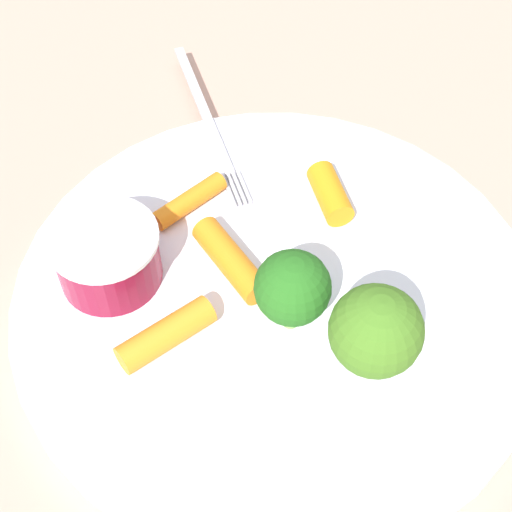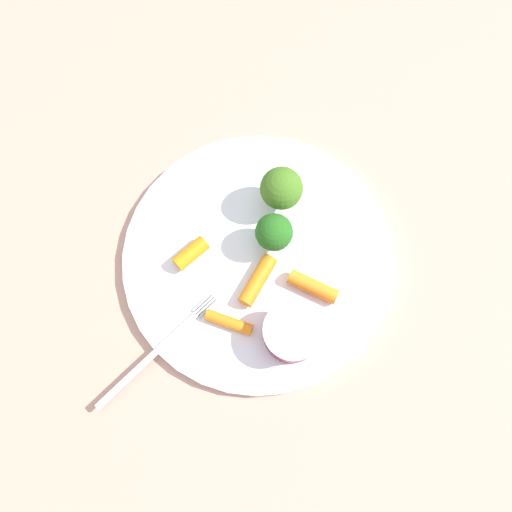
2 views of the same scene
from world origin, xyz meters
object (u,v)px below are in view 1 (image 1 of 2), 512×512
at_px(carrot_stick_2, 326,192).
at_px(plate, 276,294).
at_px(sauce_cup, 108,256).
at_px(fork, 209,123).
at_px(carrot_stick_1, 233,257).
at_px(broccoli_floret_0, 293,288).
at_px(carrot_stick_3, 166,334).
at_px(carrot_stick_0, 189,201).
at_px(broccoli_floret_1, 376,331).

bearing_deg(carrot_stick_2, plate, -177.79).
relative_size(sauce_cup, fork, 0.49).
relative_size(sauce_cup, carrot_stick_1, 1.05).
relative_size(sauce_cup, broccoli_floret_0, 1.16).
xyz_separation_m(sauce_cup, carrot_stick_3, (-0.02, -0.05, -0.01)).
distance_m(broccoli_floret_0, carrot_stick_1, 0.06).
bearing_deg(carrot_stick_2, carrot_stick_0, 120.94).
bearing_deg(carrot_stick_1, broccoli_floret_1, -105.96).
bearing_deg(carrot_stick_1, carrot_stick_2, -20.65).
bearing_deg(broccoli_floret_0, broccoli_floret_1, -99.11).
relative_size(plate, fork, 2.42).
relative_size(broccoli_floret_1, carrot_stick_3, 1.11).
xyz_separation_m(carrot_stick_1, fork, (0.10, 0.07, -0.01)).
xyz_separation_m(broccoli_floret_1, carrot_stick_0, (0.05, 0.14, -0.03)).
xyz_separation_m(plate, sauce_cup, (-0.04, 0.09, 0.02)).
bearing_deg(fork, plate, -134.73).
distance_m(broccoli_floret_0, broccoli_floret_1, 0.05).
bearing_deg(carrot_stick_0, broccoli_floret_1, -111.20).
distance_m(sauce_cup, carrot_stick_2, 0.14).
bearing_deg(broccoli_floret_1, carrot_stick_1, 74.04).
height_order(broccoli_floret_0, broccoli_floret_1, broccoli_floret_1).
height_order(plate, sauce_cup, sauce_cup).
bearing_deg(carrot_stick_3, broccoli_floret_1, -71.06).
xyz_separation_m(carrot_stick_2, fork, (0.03, 0.10, -0.01)).
bearing_deg(broccoli_floret_1, carrot_stick_2, 34.93).
bearing_deg(sauce_cup, carrot_stick_1, -56.64).
distance_m(sauce_cup, carrot_stick_3, 0.06).
bearing_deg(broccoli_floret_0, carrot_stick_1, 67.36).
height_order(sauce_cup, broccoli_floret_1, broccoli_floret_1).
height_order(carrot_stick_2, fork, carrot_stick_2).
height_order(broccoli_floret_1, fork, broccoli_floret_1).
bearing_deg(carrot_stick_1, carrot_stick_3, 174.05).
bearing_deg(carrot_stick_1, fork, 36.41).
xyz_separation_m(plate, broccoli_floret_0, (-0.02, -0.02, 0.04)).
height_order(carrot_stick_0, carrot_stick_2, carrot_stick_2).
bearing_deg(carrot_stick_2, broccoli_floret_0, -167.58).
height_order(plate, broccoli_floret_0, broccoli_floret_0).
bearing_deg(fork, carrot_stick_2, -105.83).
distance_m(broccoli_floret_1, carrot_stick_0, 0.15).
xyz_separation_m(plate, fork, (0.10, 0.10, 0.01)).
relative_size(broccoli_floret_0, fork, 0.42).
relative_size(plate, carrot_stick_1, 5.18).
bearing_deg(broccoli_floret_1, sauce_cup, 94.21).
distance_m(carrot_stick_0, fork, 0.08).
xyz_separation_m(plate, carrot_stick_3, (-0.06, 0.04, 0.01)).
height_order(broccoli_floret_1, carrot_stick_0, broccoli_floret_1).
bearing_deg(fork, carrot_stick_3, -157.54).
xyz_separation_m(carrot_stick_0, carrot_stick_3, (-0.09, -0.04, 0.00)).
height_order(carrot_stick_0, carrot_stick_3, carrot_stick_3).
distance_m(plate, carrot_stick_0, 0.08).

